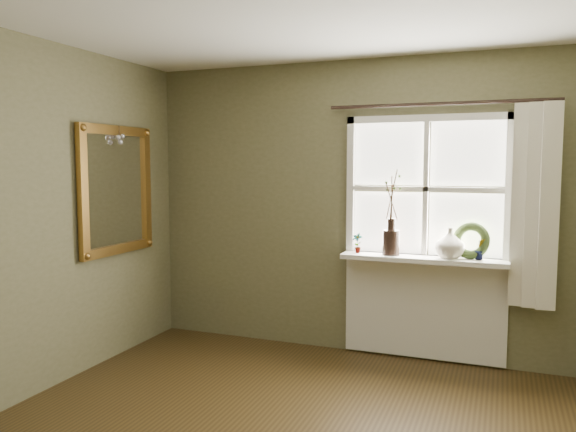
# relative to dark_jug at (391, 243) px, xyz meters

# --- Properties ---
(wall_back) EXTENTS (4.00, 0.10, 2.60)m
(wall_back) POSITION_rel_dark_jug_xyz_m (-0.28, 0.18, 0.27)
(wall_back) COLOR brown
(wall_back) RESTS_ON ground
(window_frame) EXTENTS (1.36, 0.06, 1.24)m
(window_frame) POSITION_rel_dark_jug_xyz_m (0.27, 0.11, 0.45)
(window_frame) COLOR white
(window_frame) RESTS_ON wall_back
(window_sill) EXTENTS (1.36, 0.26, 0.04)m
(window_sill) POSITION_rel_dark_jug_xyz_m (0.27, 0.00, -0.13)
(window_sill) COLOR white
(window_sill) RESTS_ON wall_back
(window_apron) EXTENTS (1.36, 0.04, 0.88)m
(window_apron) POSITION_rel_dark_jug_xyz_m (0.27, 0.11, -0.57)
(window_apron) COLOR white
(window_apron) RESTS_ON ground
(dark_jug) EXTENTS (0.19, 0.19, 0.21)m
(dark_jug) POSITION_rel_dark_jug_xyz_m (0.00, 0.00, 0.00)
(dark_jug) COLOR black
(dark_jug) RESTS_ON window_sill
(cream_vase) EXTENTS (0.29, 0.29, 0.25)m
(cream_vase) POSITION_rel_dark_jug_xyz_m (0.48, 0.00, 0.02)
(cream_vase) COLOR beige
(cream_vase) RESTS_ON window_sill
(wreath) EXTENTS (0.33, 0.20, 0.31)m
(wreath) POSITION_rel_dark_jug_xyz_m (0.64, 0.04, 0.01)
(wreath) COLOR #364920
(wreath) RESTS_ON window_sill
(potted_plant_left) EXTENTS (0.10, 0.08, 0.17)m
(potted_plant_left) POSITION_rel_dark_jug_xyz_m (-0.29, 0.00, -0.02)
(potted_plant_left) COLOR #364920
(potted_plant_left) RESTS_ON window_sill
(potted_plant_right) EXTENTS (0.10, 0.08, 0.18)m
(potted_plant_right) POSITION_rel_dark_jug_xyz_m (0.72, 0.00, -0.02)
(potted_plant_right) COLOR #364920
(potted_plant_right) RESTS_ON window_sill
(curtain) EXTENTS (0.36, 0.12, 1.59)m
(curtain) POSITION_rel_dark_jug_xyz_m (1.11, 0.01, 0.34)
(curtain) COLOR beige
(curtain) RESTS_ON wall_back
(curtain_rod) EXTENTS (1.84, 0.03, 0.03)m
(curtain_rod) POSITION_rel_dark_jug_xyz_m (0.37, 0.05, 1.15)
(curtain_rod) COLOR black
(curtain_rod) RESTS_ON wall_back
(gilt_mirror) EXTENTS (0.10, 0.93, 1.11)m
(gilt_mirror) POSITION_rel_dark_jug_xyz_m (-2.25, -0.73, 0.44)
(gilt_mirror) COLOR white
(gilt_mirror) RESTS_ON wall_left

